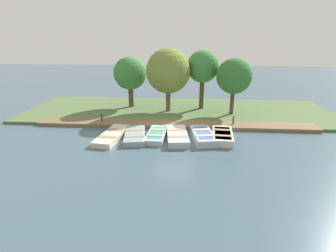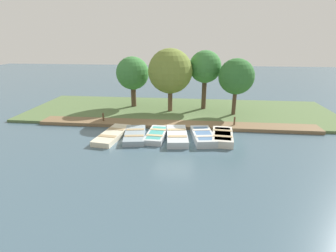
{
  "view_description": "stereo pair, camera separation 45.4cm",
  "coord_description": "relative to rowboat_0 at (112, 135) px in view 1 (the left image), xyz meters",
  "views": [
    {
      "loc": [
        15.41,
        0.8,
        5.83
      ],
      "look_at": [
        0.46,
        -0.33,
        0.65
      ],
      "focal_mm": 28.0,
      "sensor_mm": 36.0,
      "label": 1
    },
    {
      "loc": [
        15.37,
        1.26,
        5.83
      ],
      "look_at": [
        0.46,
        -0.33,
        0.65
      ],
      "focal_mm": 28.0,
      "sensor_mm": 36.0,
      "label": 2
    }
  ],
  "objects": [
    {
      "name": "ground_plane",
      "position": [
        -1.02,
        3.66,
        -0.16
      ],
      "size": [
        80.0,
        80.0,
        0.0
      ],
      "primitive_type": "plane",
      "color": "#425B6B"
    },
    {
      "name": "shore_bank",
      "position": [
        -6.02,
        3.66,
        -0.07
      ],
      "size": [
        8.0,
        24.0,
        0.18
      ],
      "color": "#567042",
      "rests_on": "ground_plane"
    },
    {
      "name": "dock_walkway",
      "position": [
        -2.46,
        3.66,
        -0.05
      ],
      "size": [
        1.4,
        18.75,
        0.22
      ],
      "color": "brown",
      "rests_on": "ground_plane"
    },
    {
      "name": "rowboat_0",
      "position": [
        0.0,
        0.0,
        0.0
      ],
      "size": [
        3.44,
        1.56,
        0.33
      ],
      "rotation": [
        0.0,
        0.0,
        -0.13
      ],
      "color": "beige",
      "rests_on": "ground_plane"
    },
    {
      "name": "rowboat_1",
      "position": [
        -0.09,
        1.37,
        0.01
      ],
      "size": [
        3.01,
        1.66,
        0.34
      ],
      "rotation": [
        0.0,
        0.0,
        0.16
      ],
      "color": "#8C9EA8",
      "rests_on": "ground_plane"
    },
    {
      "name": "rowboat_2",
      "position": [
        -0.26,
        2.66,
        0.01
      ],
      "size": [
        2.76,
        1.23,
        0.35
      ],
      "rotation": [
        0.0,
        0.0,
        -0.06
      ],
      "color": "#B2BCC1",
      "rests_on": "ground_plane"
    },
    {
      "name": "rowboat_3",
      "position": [
        -0.12,
        3.91,
        0.04
      ],
      "size": [
        3.12,
        1.52,
        0.41
      ],
      "rotation": [
        0.0,
        0.0,
        0.12
      ],
      "color": "#B2BCC1",
      "rests_on": "ground_plane"
    },
    {
      "name": "rowboat_4",
      "position": [
        -0.21,
        5.45,
        0.06
      ],
      "size": [
        2.91,
        1.59,
        0.44
      ],
      "rotation": [
        0.0,
        0.0,
        0.16
      ],
      "color": "#B2BCC1",
      "rests_on": "ground_plane"
    },
    {
      "name": "rowboat_5",
      "position": [
        -0.26,
        6.59,
        0.06
      ],
      "size": [
        2.7,
        1.37,
        0.44
      ],
      "rotation": [
        0.0,
        0.0,
        -0.08
      ],
      "color": "beige",
      "rests_on": "ground_plane"
    },
    {
      "name": "mooring_post_near",
      "position": [
        -2.47,
        -1.4,
        0.24
      ],
      "size": [
        0.11,
        0.11,
        0.8
      ],
      "color": "brown",
      "rests_on": "ground_plane"
    },
    {
      "name": "mooring_post_far",
      "position": [
        -2.47,
        7.55,
        0.24
      ],
      "size": [
        0.11,
        0.11,
        0.8
      ],
      "color": "brown",
      "rests_on": "ground_plane"
    },
    {
      "name": "park_tree_far_left",
      "position": [
        -6.77,
        -0.24,
        2.75
      ],
      "size": [
        2.66,
        2.66,
        4.28
      ],
      "color": "#4C3828",
      "rests_on": "ground_plane"
    },
    {
      "name": "park_tree_left",
      "position": [
        -5.63,
        2.96,
        3.12
      ],
      "size": [
        3.38,
        3.38,
        4.99
      ],
      "color": "brown",
      "rests_on": "ground_plane"
    },
    {
      "name": "park_tree_center",
      "position": [
        -6.63,
        5.6,
        3.34
      ],
      "size": [
        2.51,
        2.51,
        4.8
      ],
      "color": "#4C3828",
      "rests_on": "ground_plane"
    },
    {
      "name": "park_tree_right",
      "position": [
        -5.18,
        7.83,
        2.85
      ],
      "size": [
        2.59,
        2.59,
        4.33
      ],
      "color": "#4C3828",
      "rests_on": "ground_plane"
    }
  ]
}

